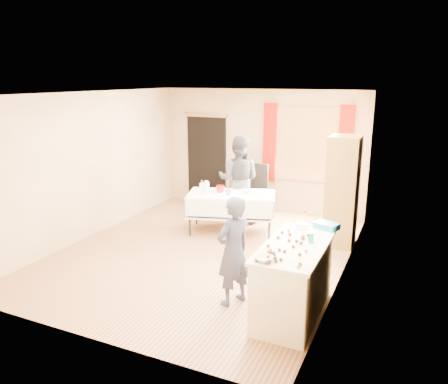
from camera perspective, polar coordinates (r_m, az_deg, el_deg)
The scene contains 29 objects.
floor at distance 7.39m, azimuth -2.66°, elevation -7.91°, with size 4.50×5.50×0.02m, color #9E7047.
ceiling at distance 6.82m, azimuth -2.93°, elevation 12.85°, with size 4.50×5.50×0.02m, color white.
wall_back at distance 9.48m, azimuth 4.86°, elevation 5.40°, with size 4.50×0.02×2.60m, color tan.
wall_front at distance 4.80m, azimuth -18.03°, elevation -4.68°, with size 4.50×0.02×2.60m, color tan.
wall_left at distance 8.25m, azimuth -16.93°, elevation 3.39°, with size 0.02×5.50×2.60m, color tan.
wall_right at distance 6.31m, azimuth 15.80°, elevation 0.11°, with size 0.02×5.50×2.60m, color tan.
window_frame at distance 9.13m, azimuth 10.75°, elevation 6.10°, with size 1.32×0.06×1.52m, color olive.
window_pane at distance 9.12m, azimuth 10.73°, elevation 6.09°, with size 1.20×0.02×1.40m, color white.
curtain_left at distance 9.30m, azimuth 5.98°, elevation 6.43°, with size 0.28×0.06×1.65m, color #930C00.
curtain_right at distance 8.93m, azimuth 15.55°, elevation 5.63°, with size 0.28×0.06×1.65m, color #930C00.
doorway at distance 10.01m, azimuth -2.28°, elevation 4.19°, with size 0.95×0.04×2.00m, color black.
door_lintel at distance 9.85m, azimuth -2.42°, elevation 10.01°, with size 1.05×0.06×0.08m, color olive.
cabinet at distance 7.70m, azimuth 15.19°, elevation 0.08°, with size 0.50×0.60×1.90m, color brown.
counter at distance 5.47m, azimuth 9.09°, elevation -11.27°, with size 0.70×1.48×0.91m.
party_table at distance 8.18m, azimuth 0.93°, elevation -2.23°, with size 1.78×1.27×0.75m.
chair at distance 9.12m, azimuth 3.94°, elevation -1.23°, with size 0.47×0.47×1.10m.
girl at distance 5.55m, azimuth 1.21°, elevation -7.72°, with size 0.53×0.62×1.43m, color #282C44.
woman at distance 8.67m, azimuth 1.92°, elevation 1.63°, with size 0.94×0.79×1.73m, color black.
soda_can at distance 5.37m, azimuth 11.31°, elevation -5.87°, with size 0.07×0.07×0.12m, color #019F31.
mixing_bowl at distance 4.80m, azimuth 5.16°, elevation -8.64°, with size 0.26×0.26×0.05m, color white.
foam_block at distance 5.82m, azimuth 10.10°, elevation -4.40°, with size 0.15×0.10×0.08m, color white.
blue_basket at distance 5.89m, azimuth 13.25°, elevation -4.31°, with size 0.30×0.20×0.08m, color #1F7DBD.
pitcher at distance 8.04m, azimuth -2.33°, elevation 0.53°, with size 0.11×0.11×0.22m, color silver.
cup_red at distance 8.15m, azimuth -0.47°, elevation 0.41°, with size 0.23×0.23×0.13m, color #AE090D.
cup_rainbow at distance 7.96m, azimuth 0.57°, elevation 0.02°, with size 0.15×0.15×0.12m, color red.
small_bowl at distance 8.14m, azimuth 3.03°, elevation 0.12°, with size 0.23×0.23×0.06m, color white.
pastry_tray at distance 7.93m, azimuth 4.19°, elevation -0.44°, with size 0.28×0.20×0.02m, color white.
bottle at distance 8.31m, azimuth -2.91°, elevation 0.88°, with size 0.12×0.12×0.19m, color white.
cake_balls at distance 5.11m, azimuth 8.01°, elevation -7.27°, with size 0.52×1.11×0.04m.
Camera 1 is at (3.12, -6.06, 2.84)m, focal length 35.00 mm.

